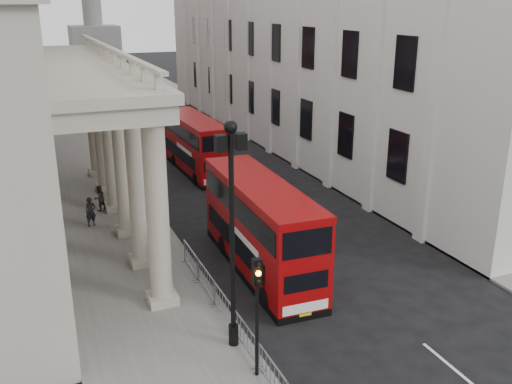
% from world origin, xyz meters
% --- Properties ---
extents(sidewalk_west, '(6.00, 140.00, 0.12)m').
position_xyz_m(sidewalk_west, '(-3.00, 30.00, 0.06)').
color(sidewalk_west, slate).
rests_on(sidewalk_west, ground).
extents(sidewalk_east, '(3.00, 140.00, 0.12)m').
position_xyz_m(sidewalk_east, '(13.50, 30.00, 0.06)').
color(sidewalk_east, slate).
rests_on(sidewalk_east, ground).
extents(kerb, '(0.20, 140.00, 0.14)m').
position_xyz_m(kerb, '(-0.05, 30.00, 0.07)').
color(kerb, slate).
rests_on(kerb, ground).
extents(lamp_post_south, '(1.05, 0.44, 8.32)m').
position_xyz_m(lamp_post_south, '(-0.60, 4.00, 4.91)').
color(lamp_post_south, black).
rests_on(lamp_post_south, sidewalk_west).
extents(lamp_post_mid, '(1.05, 0.44, 8.32)m').
position_xyz_m(lamp_post_mid, '(-0.60, 20.00, 4.91)').
color(lamp_post_mid, black).
rests_on(lamp_post_mid, sidewalk_west).
extents(lamp_post_north, '(1.05, 0.44, 8.32)m').
position_xyz_m(lamp_post_north, '(-0.60, 36.00, 4.91)').
color(lamp_post_north, black).
rests_on(lamp_post_north, sidewalk_west).
extents(traffic_light, '(0.28, 0.33, 4.30)m').
position_xyz_m(traffic_light, '(-0.50, 1.98, 3.11)').
color(traffic_light, black).
rests_on(traffic_light, sidewalk_west).
extents(crowd_barriers, '(0.50, 18.75, 1.10)m').
position_xyz_m(crowd_barriers, '(-0.35, 2.23, 0.67)').
color(crowd_barriers, gray).
rests_on(crowd_barriers, sidewalk_west).
extents(bus_near, '(2.66, 9.99, 4.29)m').
position_xyz_m(bus_near, '(2.77, 9.52, 2.24)').
color(bus_near, '#910608').
rests_on(bus_near, ground).
extents(bus_far, '(2.48, 9.39, 4.03)m').
position_xyz_m(bus_far, '(4.63, 26.47, 2.11)').
color(bus_far, '#A10709').
rests_on(bus_far, ground).
extents(pedestrian_a, '(0.69, 0.54, 1.66)m').
position_xyz_m(pedestrian_a, '(-3.96, 17.92, 0.95)').
color(pedestrian_a, black).
rests_on(pedestrian_a, sidewalk_west).
extents(pedestrian_b, '(0.95, 0.90, 1.54)m').
position_xyz_m(pedestrian_b, '(-3.19, 20.26, 0.89)').
color(pedestrian_b, '#282220').
rests_on(pedestrian_b, sidewalk_west).
extents(pedestrian_c, '(1.09, 0.99, 1.86)m').
position_xyz_m(pedestrian_c, '(-2.26, 20.17, 1.05)').
color(pedestrian_c, black).
rests_on(pedestrian_c, sidewalk_west).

